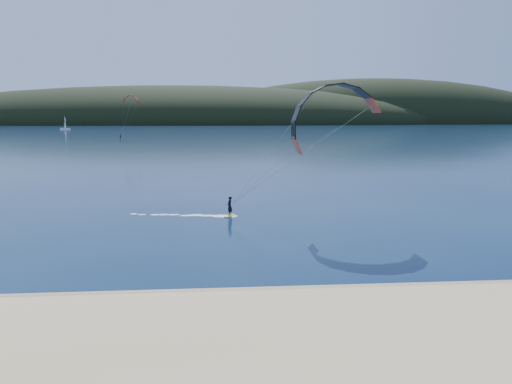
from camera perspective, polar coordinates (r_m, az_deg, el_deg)
ground at (r=23.96m, az=-5.40°, el=-15.63°), size 1800.00×1800.00×0.00m
wet_sand at (r=28.11m, az=-5.31°, el=-11.79°), size 220.00×2.50×0.10m
headland at (r=767.21m, az=-4.78°, el=7.73°), size 1200.00×310.00×140.00m
kitesurfer_near at (r=44.72m, az=8.51°, el=6.81°), size 24.20×8.87×13.74m
kitesurfer_far at (r=231.69m, az=-14.08°, el=9.67°), size 9.79×5.24×18.04m
sailboat at (r=434.12m, az=-20.90°, el=6.76°), size 7.79×4.99×11.03m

